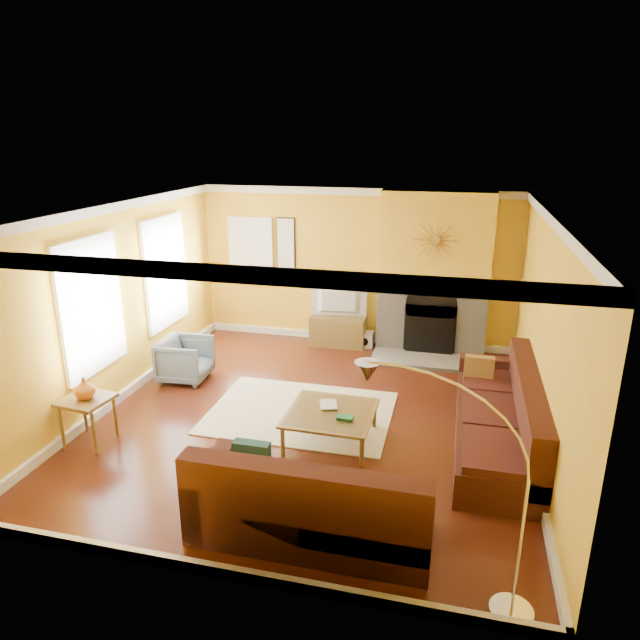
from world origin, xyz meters
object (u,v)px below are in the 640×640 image
(armchair, at_px, (185,360))
(arc_lamp, at_px, (449,495))
(side_table, at_px, (89,420))
(coffee_table, at_px, (331,426))
(sectional_sofa, at_px, (391,422))
(media_console, at_px, (338,331))

(armchair, relative_size, arc_lamp, 0.36)
(side_table, bearing_deg, arc_lamp, -19.70)
(coffee_table, relative_size, armchair, 1.44)
(arc_lamp, bearing_deg, side_table, 160.30)
(sectional_sofa, distance_m, side_table, 3.59)
(coffee_table, height_order, armchair, armchair)
(coffee_table, xyz_separation_m, side_table, (-2.81, -0.72, 0.09))
(media_console, bearing_deg, side_table, -118.85)
(media_console, relative_size, arc_lamp, 0.48)
(sectional_sofa, bearing_deg, arc_lamp, -72.05)
(arc_lamp, bearing_deg, media_console, 110.18)
(side_table, distance_m, arc_lamp, 4.53)
(armchair, bearing_deg, media_console, -46.70)
(armchair, height_order, side_table, armchair)
(sectional_sofa, relative_size, coffee_table, 3.82)
(sectional_sofa, bearing_deg, coffee_table, 167.22)
(coffee_table, bearing_deg, sectional_sofa, -12.78)
(armchair, height_order, arc_lamp, arc_lamp)
(sectional_sofa, height_order, media_console, sectional_sofa)
(armchair, distance_m, side_table, 1.99)
(armchair, relative_size, side_table, 1.22)
(sectional_sofa, height_order, coffee_table, sectional_sofa)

